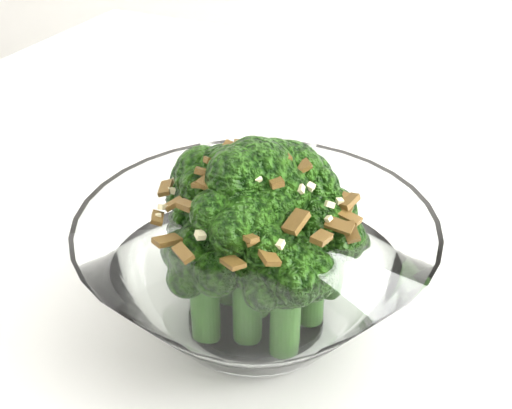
# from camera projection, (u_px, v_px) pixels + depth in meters

# --- Properties ---
(table) EXTENTS (1.35, 1.06, 0.75)m
(table) POSITION_uv_depth(u_px,v_px,m) (495.00, 358.00, 0.50)
(table) COLOR white
(table) RESTS_ON ground
(broccoli_dish) EXTENTS (0.20, 0.20, 0.12)m
(broccoli_dish) POSITION_uv_depth(u_px,v_px,m) (257.00, 261.00, 0.41)
(broccoli_dish) COLOR white
(broccoli_dish) RESTS_ON table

